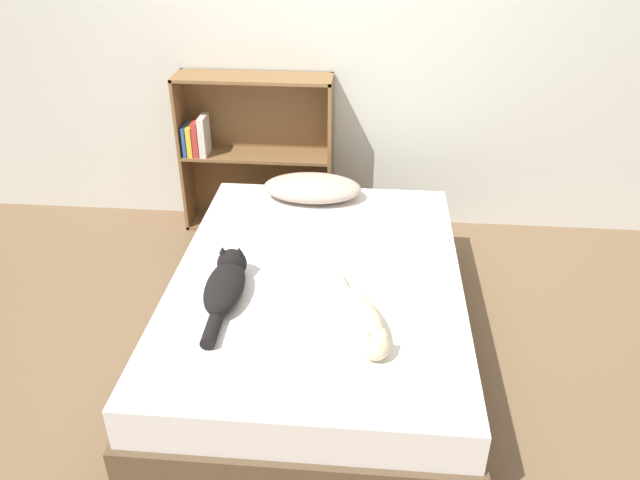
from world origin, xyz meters
name	(u,v)px	position (x,y,z in m)	size (l,w,h in m)	color
ground_plane	(317,345)	(0.00, 0.00, 0.00)	(8.00, 8.00, 0.00)	brown
wall_back	(338,35)	(0.00, 1.42, 1.25)	(8.00, 0.06, 2.50)	silver
bed	(317,311)	(0.00, 0.00, 0.22)	(1.41, 1.97, 0.44)	brown
pillow	(312,188)	(-0.10, 0.80, 0.51)	(0.57, 0.32, 0.14)	#B29E8E
cat_light	(362,321)	(0.23, -0.42, 0.50)	(0.30, 0.60, 0.14)	beige
cat_dark	(226,283)	(-0.40, -0.21, 0.50)	(0.18, 0.61, 0.16)	black
bookshelf	(253,150)	(-0.54, 1.29, 0.53)	(0.98, 0.26, 1.03)	brown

